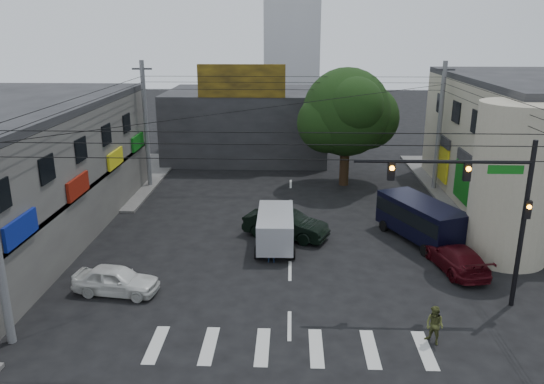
# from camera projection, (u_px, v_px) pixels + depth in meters

# --- Properties ---
(ground) EXTENTS (160.00, 160.00, 0.00)m
(ground) POSITION_uv_depth(u_px,v_px,m) (290.00, 290.00, 24.00)
(ground) COLOR black
(ground) RESTS_ON ground
(sidewalk_far_left) EXTENTS (16.00, 16.00, 0.15)m
(sidewalk_far_left) POSITION_uv_depth(u_px,v_px,m) (63.00, 177.00, 41.77)
(sidewalk_far_left) COLOR #514F4C
(sidewalk_far_left) RESTS_ON ground
(sidewalk_far_right) EXTENTS (16.00, 16.00, 0.15)m
(sidewalk_far_right) POSITION_uv_depth(u_px,v_px,m) (526.00, 182.00, 40.53)
(sidewalk_far_right) COLOR #514F4C
(sidewalk_far_right) RESTS_ON ground
(corner_column) EXTENTS (4.00, 4.00, 8.00)m
(corner_column) POSITION_uv_depth(u_px,v_px,m) (513.00, 183.00, 26.24)
(corner_column) COLOR gray
(corner_column) RESTS_ON ground
(building_far) EXTENTS (14.00, 10.00, 6.00)m
(building_far) POSITION_uv_depth(u_px,v_px,m) (247.00, 124.00, 48.04)
(building_far) COLOR #232326
(building_far) RESTS_ON ground
(billboard) EXTENTS (7.00, 0.30, 2.60)m
(billboard) POSITION_uv_depth(u_px,v_px,m) (241.00, 81.00, 42.09)
(billboard) COLOR olive
(billboard) RESTS_ON building_far
(street_tree) EXTENTS (6.40, 6.40, 8.70)m
(street_tree) POSITION_uv_depth(u_px,v_px,m) (346.00, 112.00, 38.45)
(street_tree) COLOR black
(street_tree) RESTS_ON ground
(traffic_gantry) EXTENTS (7.10, 0.35, 7.20)m
(traffic_gantry) POSITION_uv_depth(u_px,v_px,m) (485.00, 198.00, 21.33)
(traffic_gantry) COLOR black
(traffic_gantry) RESTS_ON ground
(utility_pole_far_left) EXTENTS (0.32, 0.32, 9.20)m
(utility_pole_far_left) POSITION_uv_depth(u_px,v_px,m) (146.00, 125.00, 38.25)
(utility_pole_far_left) COLOR #59595B
(utility_pole_far_left) RESTS_ON ground
(utility_pole_far_right) EXTENTS (0.32, 0.32, 9.20)m
(utility_pole_far_right) POSITION_uv_depth(u_px,v_px,m) (439.00, 127.00, 37.53)
(utility_pole_far_right) COLOR #59595B
(utility_pole_far_right) RESTS_ON ground
(dark_sedan) EXTENTS (5.01, 5.94, 1.57)m
(dark_sedan) POSITION_uv_depth(u_px,v_px,m) (286.00, 224.00, 29.82)
(dark_sedan) COLOR black
(dark_sedan) RESTS_ON ground
(white_compact) EXTENTS (2.53, 4.21, 1.30)m
(white_compact) POSITION_uv_depth(u_px,v_px,m) (116.00, 280.00, 23.54)
(white_compact) COLOR silver
(white_compact) RESTS_ON ground
(maroon_sedan) EXTENTS (3.42, 5.11, 1.29)m
(maroon_sedan) POSITION_uv_depth(u_px,v_px,m) (456.00, 258.00, 25.84)
(maroon_sedan) COLOR #3F090F
(maroon_sedan) RESTS_ON ground
(silver_minivan) EXTENTS (4.52, 1.98, 1.93)m
(silver_minivan) POSITION_uv_depth(u_px,v_px,m) (275.00, 230.00, 28.45)
(silver_minivan) COLOR #B2B4BB
(silver_minivan) RESTS_ON ground
(navy_van) EXTENTS (7.22, 6.33, 2.25)m
(navy_van) POSITION_uv_depth(u_px,v_px,m) (421.00, 221.00, 29.29)
(navy_van) COLOR black
(navy_van) RESTS_ON ground
(traffic_officer) EXTENTS (0.56, 0.37, 1.51)m
(traffic_officer) POSITION_uv_depth(u_px,v_px,m) (271.00, 248.00, 26.67)
(traffic_officer) COLOR #122240
(traffic_officer) RESTS_ON ground
(pedestrian_olive) EXTENTS (1.30, 1.30, 1.51)m
(pedestrian_olive) POSITION_uv_depth(u_px,v_px,m) (435.00, 325.00, 19.76)
(pedestrian_olive) COLOR #424720
(pedestrian_olive) RESTS_ON ground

